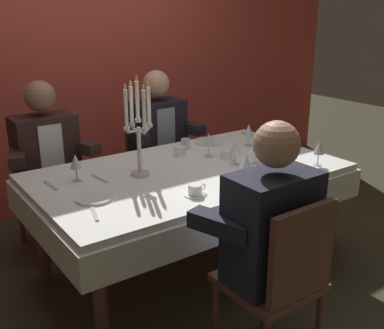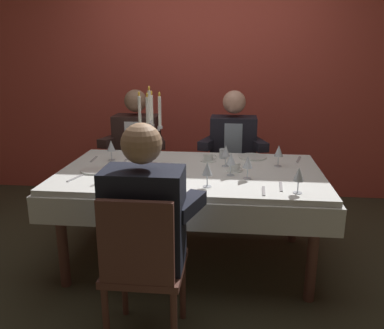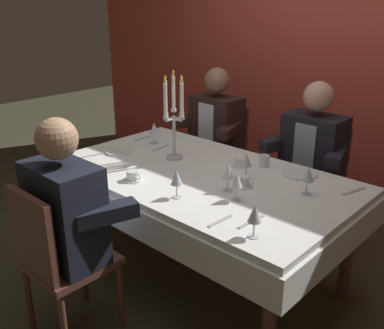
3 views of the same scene
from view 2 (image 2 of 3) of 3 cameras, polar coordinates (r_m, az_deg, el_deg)
name	(u,v)px [view 2 (image 2 of 3)]	position (r m, az deg, el deg)	size (l,w,h in m)	color
ground_plane	(191,261)	(3.24, -0.21, -13.45)	(12.00, 12.00, 0.00)	#3B3826
back_wall	(207,73)	(4.49, 2.14, 12.81)	(6.00, 0.12, 2.70)	#D04A3D
dining_table	(190,185)	(2.98, -0.22, -2.98)	(1.94, 1.14, 0.74)	white
candelabra	(150,129)	(3.00, -5.96, 5.03)	(0.19, 0.19, 0.60)	silver
dinner_plate_0	(95,170)	(3.00, -13.61, -0.82)	(0.20, 0.20, 0.01)	white
dinner_plate_1	(253,157)	(3.33, 8.57, 1.07)	(0.23, 0.23, 0.01)	white
wine_glass_0	(248,163)	(2.74, 7.91, 0.27)	(0.07, 0.07, 0.16)	silver
wine_glass_1	(299,175)	(2.53, 14.89, -1.48)	(0.07, 0.07, 0.16)	silver
wine_glass_2	(111,146)	(3.25, -11.39, 2.54)	(0.07, 0.07, 0.16)	silver
wine_glass_3	(231,160)	(2.81, 5.53, 0.71)	(0.07, 0.07, 0.16)	silver
wine_glass_4	(279,152)	(3.09, 12.19, 1.79)	(0.07, 0.07, 0.16)	silver
wine_glass_5	(226,152)	(3.03, 4.81, 1.84)	(0.07, 0.07, 0.16)	silver
wine_glass_6	(207,169)	(2.56, 2.18, -0.69)	(0.07, 0.07, 0.16)	silver
water_tumbler_0	(223,154)	(3.28, 4.45, 1.55)	(0.06, 0.06, 0.08)	silver
coffee_cup_0	(235,167)	(2.95, 6.05, -0.36)	(0.13, 0.12, 0.06)	white
coffee_cup_1	(151,181)	(2.63, -5.84, -2.38)	(0.13, 0.12, 0.06)	white
coffee_cup_2	(208,158)	(3.19, 2.33, 0.97)	(0.13, 0.12, 0.06)	white
knife_0	(299,159)	(3.34, 14.86, 0.70)	(0.19, 0.02, 0.01)	#B7B7BC
fork_1	(94,159)	(3.33, -13.73, 0.76)	(0.17, 0.02, 0.01)	#B7B7BC
knife_2	(281,186)	(2.65, 12.50, -3.06)	(0.19, 0.02, 0.01)	#B7B7BC
fork_3	(125,162)	(3.19, -9.49, 0.34)	(0.17, 0.02, 0.01)	#B7B7BC
fork_4	(75,178)	(2.87, -16.21, -1.85)	(0.17, 0.02, 0.01)	#B7B7BC
spoon_5	(264,191)	(2.55, 10.11, -3.71)	(0.17, 0.02, 0.01)	#B7B7BC
seated_diner_0	(137,142)	(3.90, -7.76, 3.11)	(0.63, 0.48, 1.24)	brown
seated_diner_1	(144,218)	(2.15, -6.85, -7.50)	(0.63, 0.48, 1.24)	brown
seated_diner_2	(233,145)	(3.79, 5.84, 2.80)	(0.63, 0.48, 1.24)	brown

